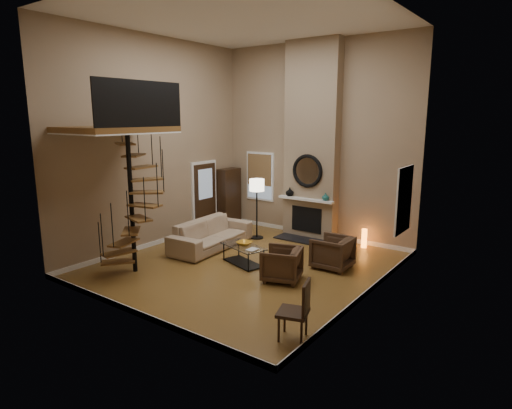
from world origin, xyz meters
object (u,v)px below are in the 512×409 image
Objects in this scene: sofa at (211,234)px; side_chair at (299,308)px; armchair_near at (336,253)px; armchair_far at (285,265)px; accent_lamp at (364,238)px; coffee_table at (243,252)px; hutch at (229,196)px; floor_lamp at (257,190)px.

side_chair is (4.33, -2.80, 0.13)m from sofa.
armchair_far is at bearing -23.23° from armchair_near.
sofa reaches higher than armchair_near.
accent_lamp is at bearing -179.29° from armchair_near.
armchair_far reaches higher than coffee_table.
coffee_table is at bearing -113.08° from sofa.
accent_lamp reaches higher than coffee_table.
sofa is (1.22, -2.23, -0.55)m from hutch.
armchair_far reaches higher than accent_lamp.
armchair_near reaches higher than armchair_far.
armchair_far is at bearing 127.03° from side_chair.
armchair_far is at bearing -12.64° from coffee_table.
floor_lamp is (0.42, 1.49, 1.02)m from sofa.
side_chair is at bearing -127.07° from sofa.
side_chair is at bearing -38.69° from coffee_table.
side_chair is (0.97, -3.33, 0.17)m from armchair_near.
side_chair is at bearing 18.08° from armchair_far.
hutch is 3.39× the size of accent_lamp.
accent_lamp is at bearing 18.43° from floor_lamp.
armchair_near reaches higher than accent_lamp.
sofa reaches higher than armchair_far.
accent_lamp is (2.86, 0.95, -1.16)m from floor_lamp.
side_chair is (2.87, -2.30, 0.24)m from coffee_table.
floor_lamp is 3.36× the size of accent_lamp.
hutch is at bearing -111.97° from armchair_near.
armchair_near is 2.16m from coffee_table.
floor_lamp is at bearing -152.55° from armchair_far.
hutch reaches higher than armchair_far.
coffee_table is (2.68, -2.73, -0.67)m from hutch.
sofa is at bearing -143.36° from accent_lamp.
sofa is 2.94m from armchair_far.
sofa is at bearing -105.74° from floor_lamp.
hutch is 3.88m from coffee_table.
floor_lamp is (-1.04, 1.99, 1.13)m from coffee_table.
side_chair reaches higher than armchair_near.
hutch reaches higher than side_chair.
accent_lamp is at bearing 58.25° from coffee_table.
armchair_far is (4.04, -3.04, -0.60)m from hutch.
coffee_table is 0.75× the size of floor_lamp.
hutch is 1.35× the size of coffee_table.
coffee_table is 2.51m from floor_lamp.
hutch is 5.09m from armchair_far.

